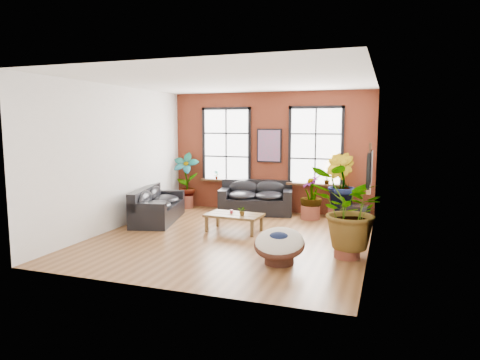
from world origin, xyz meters
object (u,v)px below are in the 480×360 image
(coffee_table, at_px, (234,216))
(papasan_chair, at_px, (279,244))
(sofa_back, at_px, (256,199))
(sofa_left, at_px, (156,206))

(coffee_table, relative_size, papasan_chair, 1.37)
(papasan_chair, bearing_deg, sofa_back, 109.39)
(sofa_back, distance_m, sofa_left, 2.89)
(sofa_left, bearing_deg, coffee_table, -113.73)
(sofa_back, relative_size, papasan_chair, 2.23)
(coffee_table, distance_m, papasan_chair, 2.57)
(sofa_left, xyz_separation_m, coffee_table, (2.35, -0.39, -0.03))
(coffee_table, bearing_deg, papasan_chair, -47.07)
(sofa_back, bearing_deg, sofa_left, -152.24)
(sofa_back, height_order, coffee_table, sofa_back)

